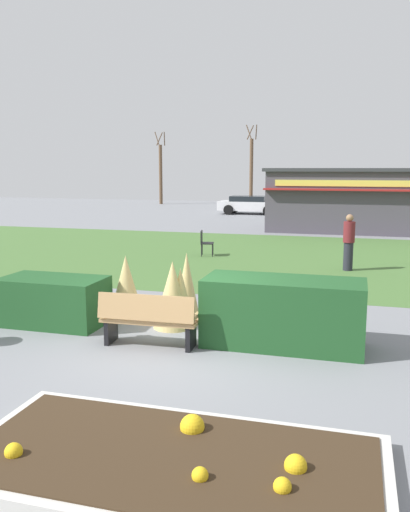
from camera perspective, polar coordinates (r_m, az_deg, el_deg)
ground_plane at (r=9.27m, az=-2.79°, el=-9.85°), size 80.00×80.00×0.00m
lawn_patch at (r=18.71m, az=7.01°, el=-0.09°), size 36.00×12.00×0.01m
flower_bed at (r=5.88m, az=-3.61°, el=-20.93°), size 4.36×2.16×0.33m
park_bench at (r=9.30m, az=-5.99°, el=-6.72°), size 1.72×0.59×0.95m
hedge_left at (r=10.98m, az=-15.78°, el=-4.62°), size 2.02×1.10×0.93m
hedge_right at (r=9.36m, az=8.30°, el=-5.98°), size 2.72×1.10×1.18m
ornamental_grass_behind_left at (r=11.00m, az=-8.36°, el=-3.30°), size 0.72×0.72×1.31m
ornamental_grass_behind_right at (r=10.32m, az=-3.45°, el=-4.11°), size 0.76×0.76×1.30m
ornamental_grass_behind_center at (r=10.39m, az=-2.60°, el=-4.42°), size 0.57×0.57×1.15m
ornamental_grass_behind_far at (r=11.12m, az=-1.95°, el=-3.03°), size 0.53×0.53×1.33m
food_kiosk at (r=27.22m, az=16.81°, el=5.75°), size 9.56×4.53×3.03m
cafe_chair_west at (r=18.71m, az=-0.03°, el=1.61°), size 0.52×0.52×0.89m
person_strolling at (r=16.57m, az=15.00°, el=1.44°), size 0.34×0.34×1.69m
parked_car_west_slot at (r=36.01m, az=4.81°, el=5.48°), size 4.21×2.08×1.20m
parked_car_center_slot at (r=35.37m, az=13.56°, el=5.19°), size 4.21×2.07×1.20m
parked_car_east_slot at (r=35.46m, az=20.76°, el=4.86°), size 4.34×2.33×1.20m
tree_right_bg at (r=46.04m, az=-4.72°, el=8.80°), size 0.91×0.96×6.00m
tree_center_bg at (r=43.11m, az=4.93°, el=9.00°), size 0.91×0.96×6.35m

